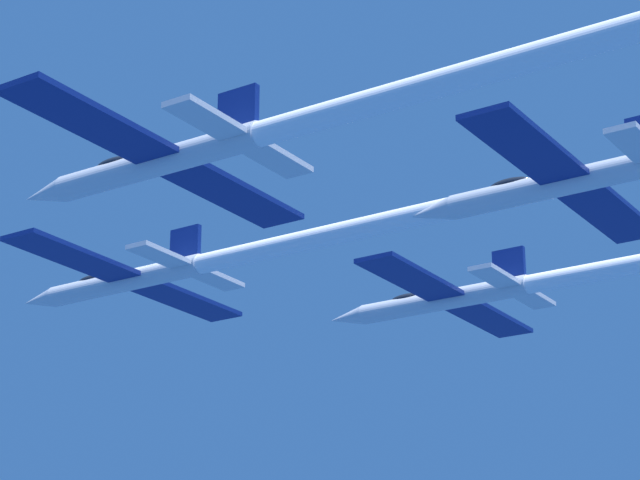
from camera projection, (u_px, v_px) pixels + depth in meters
The scene contains 2 objects.
jet_lead at pixel (348, 231), 70.86m from camera, with size 18.97×57.65×3.14m.
jet_left_wing at pixel (443, 82), 52.74m from camera, with size 18.97×55.48×3.14m.
Camera 1 is at (-56.12, -50.71, -24.53)m, focal length 73.52 mm.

